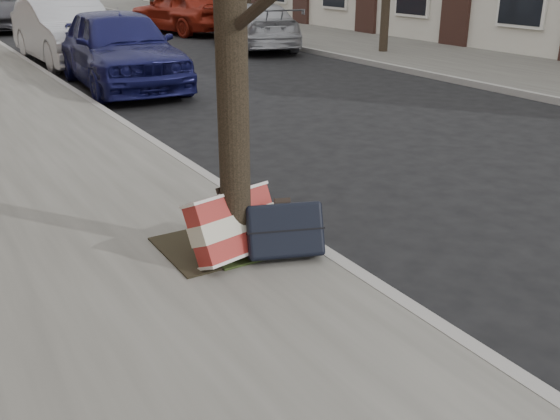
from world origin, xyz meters
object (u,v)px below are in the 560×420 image
car_near_front (120,48)px  car_near_mid (67,31)px  suitcase_navy (284,230)px  suitcase_red (234,225)px

car_near_front → car_near_mid: bearing=95.6°
car_near_front → suitcase_navy: bearing=-95.9°
car_near_mid → suitcase_red: bearing=-99.3°
suitcase_navy → car_near_front: size_ratio=0.13×
suitcase_red → car_near_front: size_ratio=0.16×
suitcase_red → car_near_front: car_near_front is taller
car_near_front → car_near_mid: size_ratio=0.96×
suitcase_navy → suitcase_red: bearing=168.0°
suitcase_red → suitcase_navy: bearing=-44.0°
suitcase_navy → car_near_front: 8.57m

